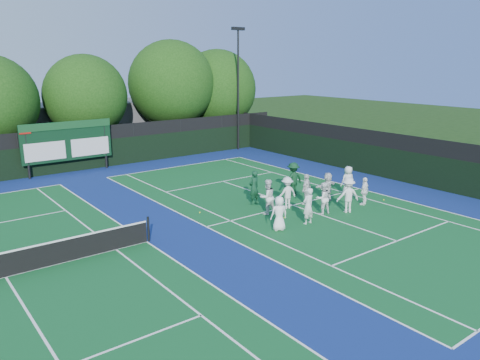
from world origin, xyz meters
TOP-DOWN VIEW (x-y plane):
  - ground at (0.00, 0.00)m, footprint 120.00×120.00m
  - court_apron at (-6.00, 1.00)m, footprint 34.00×32.00m
  - near_court at (0.00, 1.00)m, footprint 11.05×23.85m
  - left_court at (-14.00, 1.00)m, footprint 11.05×23.85m
  - back_fence at (-6.00, 16.00)m, footprint 34.00×0.08m
  - divider_fence_right at (9.00, 1.00)m, footprint 0.08×32.00m
  - scoreboard at (-7.01, 15.59)m, footprint 6.00×0.21m
  - clubhouse at (-2.00, 24.00)m, footprint 18.00×6.00m
  - light_pole_right at (7.50, 15.70)m, footprint 1.20×0.30m
  - tennis_net at (-14.00, 1.00)m, footprint 11.30×0.10m
  - tree_c at (-3.99, 19.58)m, footprint 6.24×6.24m
  - tree_d at (3.45, 19.58)m, footprint 7.31×7.31m
  - tree_e at (8.14, 19.58)m, footprint 7.05×7.05m
  - tennis_ball_0 at (-1.77, -0.27)m, footprint 0.07×0.07m
  - tennis_ball_1 at (0.80, 2.75)m, footprint 0.07×0.07m
  - tennis_ball_2 at (4.62, -1.37)m, footprint 0.07×0.07m
  - tennis_ball_3 at (-4.63, 2.90)m, footprint 0.07×0.07m
  - tennis_ball_4 at (-0.81, 1.90)m, footprint 0.07×0.07m
  - tennis_ball_5 at (3.46, 0.18)m, footprint 0.07×0.07m
  - player_front_0 at (-3.11, -1.34)m, footprint 0.90×0.72m
  - player_front_1 at (-1.44, -1.51)m, footprint 0.67×0.47m
  - player_front_2 at (0.22, -0.89)m, footprint 0.89×0.75m
  - player_front_3 at (1.39, -1.50)m, footprint 1.34×1.07m
  - player_front_4 at (3.11, -1.20)m, footprint 0.95×0.62m
  - player_back_0 at (-2.01, 0.75)m, footprint 0.93×0.76m
  - player_back_1 at (-0.60, 0.83)m, footprint 1.16×0.76m
  - player_back_2 at (0.72, 0.74)m, footprint 1.06×0.74m
  - player_back_3 at (2.07, 0.48)m, footprint 1.49×0.49m
  - player_back_4 at (3.87, 0.58)m, footprint 0.93×0.73m
  - coach_left at (-1.50, 2.43)m, footprint 0.71×0.51m
  - coach_right at (1.36, 2.43)m, footprint 1.25×0.74m

SIDE VIEW (x-z plane):
  - ground at x=0.00m, z-range 0.00..0.00m
  - court_apron at x=-6.00m, z-range 0.00..0.01m
  - near_court at x=0.00m, z-range 0.01..0.01m
  - left_court at x=-14.00m, z-range 0.01..0.01m
  - tennis_ball_0 at x=-1.77m, z-range 0.00..0.07m
  - tennis_ball_1 at x=0.80m, z-range 0.00..0.07m
  - tennis_ball_2 at x=4.62m, z-range 0.00..0.07m
  - tennis_ball_3 at x=-4.63m, z-range 0.00..0.07m
  - tennis_ball_4 at x=-0.81m, z-range 0.00..0.07m
  - tennis_ball_5 at x=3.46m, z-range 0.00..0.07m
  - tennis_net at x=-14.00m, z-range -0.06..1.04m
  - player_front_4 at x=3.11m, z-range 0.00..1.51m
  - player_front_0 at x=-3.11m, z-range 0.00..1.60m
  - player_back_3 at x=2.07m, z-range 0.00..1.60m
  - player_front_2 at x=0.22m, z-range 0.00..1.62m
  - player_back_2 at x=0.72m, z-range 0.00..1.67m
  - player_back_1 at x=-0.60m, z-range 0.00..1.68m
  - player_back_4 at x=3.87m, z-range 0.00..1.68m
  - player_front_1 at x=-1.44m, z-range 0.00..1.75m
  - player_back_0 at x=-2.01m, z-range 0.00..1.78m
  - player_front_3 at x=1.39m, z-range 0.00..1.81m
  - coach_left at x=-1.50m, z-range 0.00..1.84m
  - coach_right at x=1.36m, z-range 0.00..1.91m
  - back_fence at x=-6.00m, z-range -0.14..2.86m
  - divider_fence_right at x=9.00m, z-range -0.14..2.86m
  - clubhouse at x=-2.00m, z-range 0.00..4.00m
  - scoreboard at x=-7.01m, z-range 0.42..3.97m
  - tree_c at x=-3.99m, z-range 0.71..8.69m
  - tree_e at x=8.14m, z-range 0.54..9.05m
  - tree_d at x=3.45m, z-range 0.76..9.98m
  - light_pole_right at x=7.50m, z-range 1.24..11.36m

